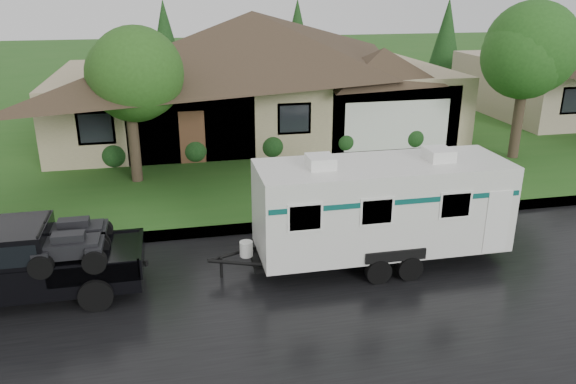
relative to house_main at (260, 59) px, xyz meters
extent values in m
plane|color=#26571B|center=(-2.29, -13.84, -3.59)|extent=(140.00, 140.00, 0.00)
cube|color=black|center=(-2.29, -15.84, -3.59)|extent=(140.00, 8.00, 0.01)
cube|color=gray|center=(-2.29, -11.59, -3.52)|extent=(140.00, 0.50, 0.15)
cube|color=#26571B|center=(-2.29, 1.16, -3.52)|extent=(140.00, 26.00, 0.15)
cube|color=tan|center=(-0.29, 0.16, -1.94)|extent=(18.00, 10.00, 3.00)
pyramid|color=#37281E|center=(-0.29, 0.16, 2.16)|extent=(19.44, 10.80, 2.60)
cube|color=tan|center=(5.11, -2.84, -2.09)|extent=(5.76, 4.00, 2.70)
cylinder|color=#382B1E|center=(-5.66, -6.64, -2.22)|extent=(0.39, 0.39, 2.44)
sphere|color=#316521|center=(-5.66, -6.64, 0.44)|extent=(3.36, 3.36, 3.36)
cylinder|color=#382B1E|center=(9.48, -6.79, -2.11)|extent=(0.41, 0.41, 2.66)
sphere|color=#2B6320|center=(9.48, -6.79, 0.80)|extent=(3.68, 3.68, 3.68)
sphere|color=#143814|center=(-6.59, -4.54, -2.94)|extent=(1.00, 1.00, 1.00)
sphere|color=#143814|center=(-3.44, -4.54, -2.94)|extent=(1.00, 1.00, 1.00)
sphere|color=#143814|center=(-0.29, -4.54, -2.94)|extent=(1.00, 1.00, 1.00)
sphere|color=#143814|center=(2.86, -4.54, -2.94)|extent=(1.00, 1.00, 1.00)
sphere|color=#143814|center=(6.01, -4.54, -2.94)|extent=(1.00, 1.00, 1.00)
cube|color=black|center=(-7.95, -14.28, -2.89)|extent=(5.42, 1.81, 0.78)
cube|color=black|center=(-6.23, -14.28, -2.71)|extent=(1.99, 1.72, 0.05)
cylinder|color=black|center=(-6.23, -15.16, -3.21)|extent=(0.76, 0.29, 0.76)
cylinder|color=black|center=(-6.23, -13.39, -3.21)|extent=(0.76, 0.29, 0.76)
cube|color=silver|center=(0.75, -14.28, -1.99)|extent=(6.33, 2.17, 2.22)
cube|color=black|center=(0.75, -14.28, -3.23)|extent=(6.69, 1.08, 0.13)
cube|color=#0B4D48|center=(0.75, -14.28, -1.50)|extent=(6.20, 2.19, 0.13)
cube|color=white|center=(-0.87, -14.28, -0.73)|extent=(0.63, 0.72, 0.29)
cube|color=white|center=(2.20, -14.28, -0.73)|extent=(0.63, 0.72, 0.29)
cylinder|color=black|center=(0.35, -15.34, -3.27)|extent=(0.63, 0.22, 0.63)
cylinder|color=black|center=(0.35, -13.21, -3.27)|extent=(0.63, 0.22, 0.63)
cylinder|color=black|center=(1.16, -15.34, -3.27)|extent=(0.63, 0.22, 0.63)
cylinder|color=black|center=(1.16, -13.21, -3.27)|extent=(0.63, 0.22, 0.63)
camera|label=1|loc=(-4.33, -26.73, 3.23)|focal=35.00mm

